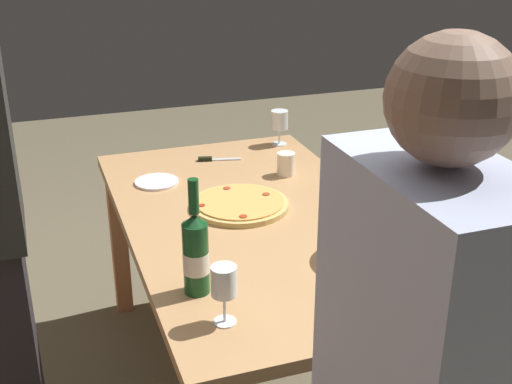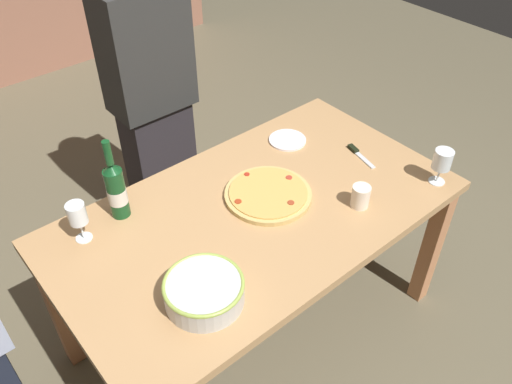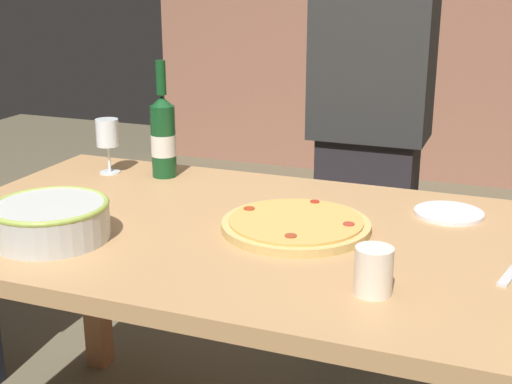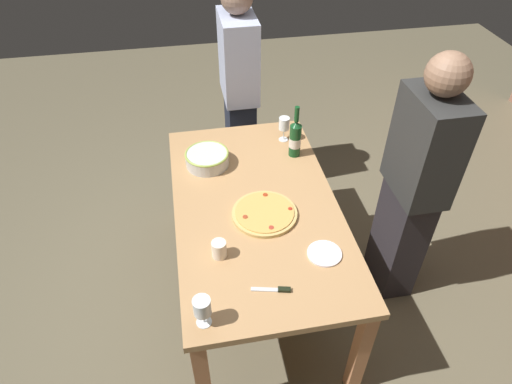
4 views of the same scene
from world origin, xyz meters
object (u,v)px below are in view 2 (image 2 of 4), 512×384
Objects in this scene: wine_glass_by_bottle at (443,160)px; person_guest_left at (152,101)px; dining_table at (256,227)px; cup_amber at (361,196)px; side_plate at (287,140)px; pizza_knife at (358,153)px; wine_glass_near_pizza at (77,215)px; wine_bottle at (116,189)px; serving_bowl at (204,291)px; pizza at (268,194)px.

wine_glass_by_bottle is 1.38m from person_guest_left.
person_guest_left reaches higher than wine_glass_by_bottle.
cup_amber is (0.33, -0.24, 0.14)m from dining_table.
side_plate is 0.33m from pizza_knife.
person_guest_left is (0.08, 0.88, 0.15)m from dining_table.
wine_glass_near_pizza is 1.43m from wine_glass_by_bottle.
wine_glass_near_pizza is 0.89m from person_guest_left.
pizza_knife is at bearing -14.53° from wine_glass_near_pizza.
wine_bottle reaches higher than wine_glass_near_pizza.
serving_bowl is (-0.41, -0.23, 0.14)m from dining_table.
wine_bottle is 1.06m from pizza_knife.
side_plate is (-0.28, 0.62, -0.11)m from wine_glass_by_bottle.
dining_table is at bearing -147.27° from side_plate.
dining_table is at bearing -161.39° from pizza.
wine_glass_near_pizza reaches higher than pizza_knife.
person_guest_left is at bearing 84.95° from dining_table.
dining_table is 17.22× the size of cup_amber.
wine_glass_by_bottle is at bearing -27.09° from dining_table.
wine_glass_by_bottle is (1.11, -0.67, -0.01)m from wine_bottle.
serving_bowl is 2.87× the size of cup_amber.
wine_glass_by_bottle is at bearing -32.52° from pizza.
serving_bowl reaches higher than side_plate.
wine_bottle is (-0.51, 0.29, 0.11)m from pizza.
pizza_knife is 0.11× the size of person_guest_left.
wine_bottle is 0.75m from person_guest_left.
wine_glass_by_bottle is 0.10× the size of person_guest_left.
wine_glass_near_pizza is at bearing 108.69° from serving_bowl.
wine_bottle is (-0.00, 0.55, 0.08)m from serving_bowl.
side_plate is 0.11× the size of person_guest_left.
cup_amber is 1.16m from person_guest_left.
person_guest_left reaches higher than wine_glass_near_pizza.
person_guest_left is at bearing 66.20° from serving_bowl.
wine_bottle is 0.94m from cup_amber.
person_guest_left is (0.49, 0.56, -0.07)m from wine_bottle.
cup_amber is 0.54× the size of side_plate.
wine_glass_near_pizza is at bearing 153.59° from dining_table.
side_plate is 0.71m from person_guest_left.
wine_glass_by_bottle is at bearing -66.05° from side_plate.
pizza is 1.03× the size of wine_bottle.
serving_bowl is at bearing 173.44° from wine_glass_by_bottle.
wine_glass_near_pizza reaches higher than pizza.
side_plate is at bearing 33.76° from person_guest_left.
serving_bowl reaches higher than pizza_knife.
dining_table is 0.43m from cup_amber.
dining_table is 0.50m from side_plate.
pizza is at bearing -21.12° from wine_glass_near_pizza.
dining_table is at bearing 28.85° from serving_bowl.
pizza is 1.33× the size of serving_bowl.
side_plate is at bearing -3.70° from wine_bottle.
person_guest_left is at bearing 116.37° from wine_glass_by_bottle.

